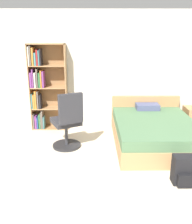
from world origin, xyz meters
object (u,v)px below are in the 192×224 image
(bookshelf, at_px, (43,88))
(backpack_black, at_px, (184,171))
(bed, at_px, (154,131))
(office_chair, at_px, (68,123))

(bookshelf, height_order, backpack_black, bookshelf)
(bed, bearing_deg, backpack_black, -85.78)
(bed, bearing_deg, office_chair, -171.99)
(bed, distance_m, backpack_black, 1.43)
(backpack_black, bearing_deg, bed, 94.22)
(backpack_black, bearing_deg, bookshelf, 136.56)
(office_chair, distance_m, backpack_black, 2.16)
(office_chair, xyz_separation_m, backpack_black, (1.78, -1.19, -0.31))
(bookshelf, distance_m, backpack_black, 3.41)
(bed, relative_size, office_chair, 1.83)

